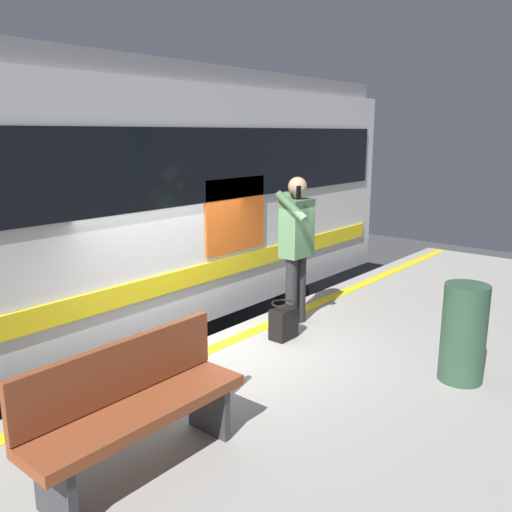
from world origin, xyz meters
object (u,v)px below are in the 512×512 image
(handbag, at_px, (283,322))
(trash_bin, at_px, (464,333))
(train_carriage, at_px, (33,202))
(passenger, at_px, (296,239))
(bench, at_px, (134,403))

(handbag, relative_size, trash_bin, 0.45)
(train_carriage, distance_m, passenger, 3.17)
(passenger, bearing_deg, bench, 15.76)
(passenger, distance_m, handbag, 1.00)
(train_carriage, xyz_separation_m, passenger, (-1.88, 2.52, -0.42))
(handbag, relative_size, bench, 0.26)
(handbag, bearing_deg, trash_bin, 97.10)
(trash_bin, bearing_deg, bench, -23.76)
(passenger, distance_m, bench, 3.23)
(trash_bin, bearing_deg, passenger, -96.91)
(bench, height_order, trash_bin, trash_bin)
(passenger, relative_size, handbag, 4.20)
(handbag, xyz_separation_m, bench, (2.57, 0.67, 0.30))
(bench, bearing_deg, trash_bin, 156.24)
(train_carriage, bearing_deg, passenger, 126.67)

